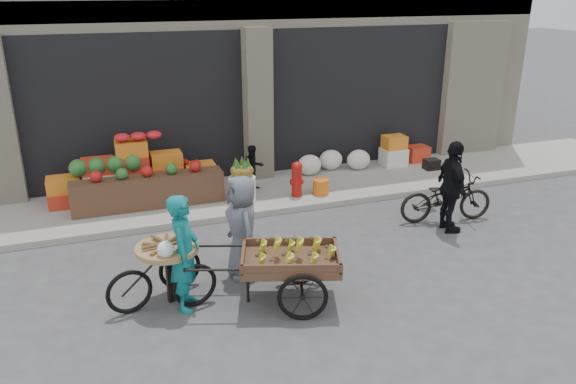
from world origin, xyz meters
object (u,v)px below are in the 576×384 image
object	(u,v)px
orange_bucket	(321,187)
cyclist	(452,187)
vendor_woman	(185,253)
vendor_grey	(243,227)
fire_hydrant	(297,178)
tricycle_cart	(168,265)
bicycle	(446,198)
pineapple_bin	(242,189)
banana_cart	(287,257)
seated_person	(253,168)

from	to	relation	value
orange_bucket	cyclist	xyz separation A→B (m)	(1.51, -2.17, 0.54)
vendor_woman	vendor_grey	world-z (taller)	vendor_woman
fire_hydrant	tricycle_cart	distance (m)	4.17
bicycle	cyclist	world-z (taller)	cyclist
bicycle	cyclist	xyz separation A→B (m)	(-0.20, -0.40, 0.36)
pineapple_bin	cyclist	xyz separation A→B (m)	(3.11, -2.27, 0.44)
orange_bucket	cyclist	distance (m)	2.70
orange_bucket	bicycle	distance (m)	2.47
banana_cart	bicycle	xyz separation A→B (m)	(3.66, 1.67, -0.23)
tricycle_cart	vendor_grey	size ratio (longest dim) A/B	0.94
pineapple_bin	tricycle_cart	xyz separation A→B (m)	(-1.84, -3.01, 0.20)
banana_cart	tricycle_cart	size ratio (longest dim) A/B	1.63
banana_cart	bicycle	bearing A→B (deg)	42.69
pineapple_bin	cyclist	world-z (taller)	cyclist
banana_cart	bicycle	world-z (taller)	banana_cart
cyclist	tricycle_cart	bearing A→B (deg)	108.58
seated_person	bicycle	xyz separation A→B (m)	(2.91, -2.47, -0.13)
seated_person	bicycle	size ratio (longest dim) A/B	0.54
bicycle	seated_person	bearing A→B (deg)	59.81
banana_cart	fire_hydrant	bearing A→B (deg)	85.70
vendor_woman	tricycle_cart	world-z (taller)	vendor_woman
pineapple_bin	banana_cart	bearing A→B (deg)	-95.54
pineapple_bin	bicycle	world-z (taller)	bicycle
tricycle_cart	vendor_grey	bearing A→B (deg)	7.66
orange_bucket	bicycle	world-z (taller)	bicycle
banana_cart	vendor_woman	distance (m)	1.34
pineapple_bin	vendor_woman	bearing A→B (deg)	-117.06
seated_person	banana_cart	bearing A→B (deg)	-110.19
vendor_woman	orange_bucket	bearing A→B (deg)	-27.29
pineapple_bin	tricycle_cart	size ratio (longest dim) A/B	0.36
orange_bucket	seated_person	distance (m)	1.42
cyclist	orange_bucket	bearing A→B (deg)	44.99
banana_cart	cyclist	distance (m)	3.68
fire_hydrant	tricycle_cart	bearing A→B (deg)	-134.86
bicycle	banana_cart	bearing A→B (deg)	124.57
vendor_woman	tricycle_cart	size ratio (longest dim) A/B	1.10
pineapple_bin	cyclist	bearing A→B (deg)	-36.07
banana_cart	tricycle_cart	world-z (taller)	tricycle_cart
fire_hydrant	seated_person	xyz separation A→B (m)	(-0.70, 0.65, 0.08)
fire_hydrant	vendor_grey	world-z (taller)	vendor_grey
tricycle_cart	vendor_grey	xyz separation A→B (m)	(1.15, 0.40, 0.21)
orange_bucket	cyclist	size ratio (longest dim) A/B	0.20
banana_cart	vendor_grey	xyz separation A→B (m)	(-0.35, 0.92, 0.10)
tricycle_cart	pineapple_bin	bearing A→B (deg)	47.07
orange_bucket	vendor_woman	xyz separation A→B (m)	(-3.24, -3.11, 0.53)
seated_person	tricycle_cart	xyz separation A→B (m)	(-2.24, -3.61, -0.02)
orange_bucket	vendor_woman	distance (m)	4.52
seated_person	vendor_woman	bearing A→B (deg)	-128.17
fire_hydrant	vendor_grey	xyz separation A→B (m)	(-1.80, -2.56, 0.27)
pineapple_bin	banana_cart	distance (m)	3.56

